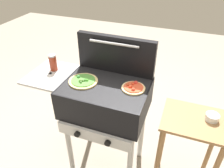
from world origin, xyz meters
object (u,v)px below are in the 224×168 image
grill (104,100)px  sauce_jar (53,63)px  topping_bowl_near (212,117)px  prep_table (189,141)px  pizza_veggie (83,81)px  pizza_pepperoni (133,88)px

grill → sauce_jar: 0.52m
topping_bowl_near → prep_table: bearing=-161.5°
grill → topping_bowl_near: (0.78, 0.04, 0.04)m
pizza_veggie → sauce_jar: 0.32m
pizza_veggie → prep_table: size_ratio=0.29×
grill → topping_bowl_near: 0.78m
grill → pizza_pepperoni: (0.22, 0.03, 0.15)m
grill → prep_table: bearing=0.4°
pizza_veggie → prep_table: 0.91m
prep_table → pizza_pepperoni: bearing=177.0°
sauce_jar → pizza_pepperoni: bearing=-2.8°
sauce_jar → grill: bearing=-7.6°
prep_table → pizza_veggie: bearing=-178.6°
sauce_jar → prep_table: 1.22m
grill → pizza_pepperoni: pizza_pepperoni is taller
grill → topping_bowl_near: bearing=2.9°
grill → topping_bowl_near: grill is taller
pizza_pepperoni → pizza_veggie: size_ratio=0.78×
grill → sauce_jar: size_ratio=7.00×
prep_table → topping_bowl_near: bearing=18.5°
pizza_veggie → prep_table: bearing=1.4°
sauce_jar → prep_table: bearing=-2.9°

